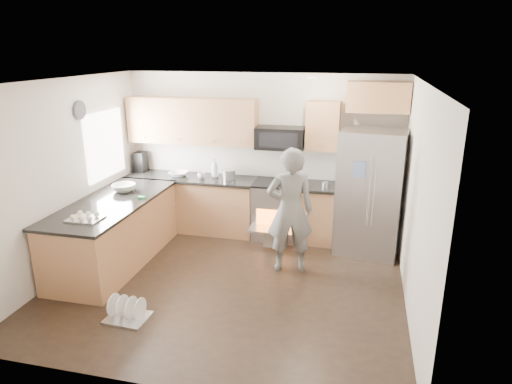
% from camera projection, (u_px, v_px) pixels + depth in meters
% --- Properties ---
extents(ground, '(4.50, 4.50, 0.00)m').
position_uv_depth(ground, '(228.00, 283.00, 6.02)').
color(ground, black).
rests_on(ground, ground).
extents(room_shell, '(4.54, 4.04, 2.62)m').
position_uv_depth(room_shell, '(223.00, 159.00, 5.54)').
color(room_shell, silver).
rests_on(room_shell, ground).
extents(back_cabinet_run, '(4.45, 0.64, 2.50)m').
position_uv_depth(back_cabinet_run, '(223.00, 176.00, 7.48)').
color(back_cabinet_run, '#A87143').
rests_on(back_cabinet_run, ground).
extents(peninsula, '(0.96, 2.36, 1.03)m').
position_uv_depth(peninsula, '(114.00, 232.00, 6.50)').
color(peninsula, '#A87143').
rests_on(peninsula, ground).
extents(stove_range, '(0.76, 0.97, 1.79)m').
position_uv_depth(stove_range, '(278.00, 197.00, 7.31)').
color(stove_range, '#B7B7BC').
rests_on(stove_range, ground).
extents(refrigerator, '(1.01, 0.84, 1.86)m').
position_uv_depth(refrigerator, '(370.00, 193.00, 6.70)').
color(refrigerator, '#B7B7BC').
rests_on(refrigerator, ground).
extents(person, '(0.72, 0.56, 1.74)m').
position_uv_depth(person, '(290.00, 211.00, 6.15)').
color(person, slate).
rests_on(person, ground).
extents(dish_rack, '(0.49, 0.40, 0.29)m').
position_uv_depth(dish_rack, '(127.00, 313.00, 5.21)').
color(dish_rack, '#B7B7BC').
rests_on(dish_rack, ground).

